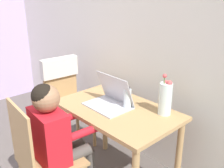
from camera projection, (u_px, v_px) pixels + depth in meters
name	position (u px, v px, depth m)	size (l,w,h in m)	color
wall_back	(137.00, 29.00, 2.39)	(6.40, 0.05, 2.50)	white
dining_table	(117.00, 121.00, 2.11)	(0.98, 0.61, 0.71)	tan
chair_occupied	(42.00, 161.00, 1.82)	(0.43, 0.43, 0.92)	tan
chair_spare	(64.00, 88.00, 2.72)	(0.46, 0.43, 0.93)	tan
person_seated	(56.00, 133.00, 1.83)	(0.35, 0.45, 1.03)	red
laptop	(111.00, 99.00, 2.10)	(0.36, 0.27, 0.25)	#B2B2B7
flower_vase	(165.00, 98.00, 1.93)	(0.10, 0.10, 0.32)	silver
water_bottle	(127.00, 99.00, 2.03)	(0.06, 0.06, 0.18)	silver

